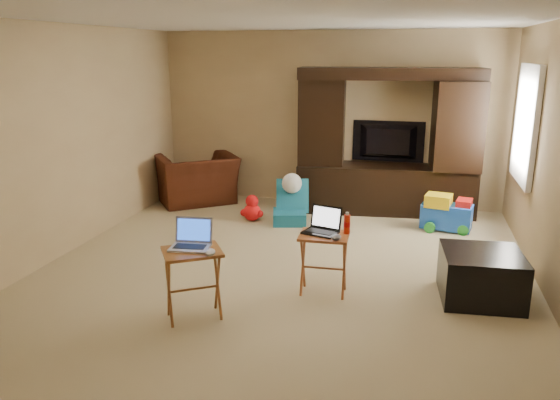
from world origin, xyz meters
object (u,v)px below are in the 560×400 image
(ottoman, at_px, (481,276))
(water_bottle, at_px, (347,224))
(television, at_px, (388,142))
(plush_toy, at_px, (252,208))
(push_toy, at_px, (447,212))
(tray_table_left, at_px, (193,284))
(entertainment_center, at_px, (387,142))
(laptop_right, at_px, (321,221))
(recliner, at_px, (196,179))
(child_rocker, at_px, (290,202))
(tray_table_right, at_px, (324,264))
(laptop_left, at_px, (189,235))
(mouse_left, at_px, (210,252))
(mouse_right, at_px, (336,237))

(ottoman, relative_size, water_bottle, 3.89)
(television, distance_m, water_bottle, 3.08)
(plush_toy, distance_m, push_toy, 2.52)
(water_bottle, bearing_deg, tray_table_left, -144.65)
(entertainment_center, xyz_separation_m, push_toy, (0.83, -0.65, -0.77))
(plush_toy, relative_size, laptop_right, 1.19)
(recliner, relative_size, child_rocker, 1.94)
(entertainment_center, bearing_deg, recliner, 178.48)
(entertainment_center, distance_m, tray_table_right, 3.02)
(ottoman, xyz_separation_m, tray_table_left, (-2.40, -0.99, 0.08))
(laptop_left, distance_m, laptop_right, 1.22)
(recliner, xyz_separation_m, laptop_right, (2.36, -2.71, 0.34))
(recliner, relative_size, water_bottle, 6.21)
(tray_table_left, height_order, tray_table_right, tray_table_left)
(child_rocker, xyz_separation_m, push_toy, (2.00, 0.22, -0.05))
(television, xyz_separation_m, tray_table_left, (-1.35, -3.90, -0.65))
(child_rocker, height_order, mouse_left, mouse_left)
(push_toy, bearing_deg, ottoman, -72.48)
(entertainment_center, bearing_deg, television, 84.74)
(child_rocker, distance_m, water_bottle, 2.24)
(television, distance_m, push_toy, 1.41)
(television, height_order, laptop_right, television)
(tray_table_right, height_order, laptop_right, laptop_right)
(tray_table_left, distance_m, mouse_right, 1.31)
(child_rocker, height_order, laptop_left, laptop_left)
(mouse_right, bearing_deg, laptop_left, -152.09)
(television, bearing_deg, push_toy, 133.38)
(plush_toy, xyz_separation_m, water_bottle, (1.51, -1.95, 0.49))
(child_rocker, distance_m, laptop_right, 2.20)
(ottoman, xyz_separation_m, water_bottle, (-1.22, -0.15, 0.45))
(child_rocker, distance_m, ottoman, 2.86)
(tray_table_left, bearing_deg, television, 38.01)
(ottoman, distance_m, laptop_left, 2.66)
(recliner, distance_m, tray_table_left, 3.76)
(recliner, xyz_separation_m, mouse_left, (1.60, -3.55, 0.28))
(recliner, xyz_separation_m, water_bottle, (2.59, -2.65, 0.31))
(television, xyz_separation_m, plush_toy, (-1.69, -1.12, -0.78))
(mouse_left, xyz_separation_m, mouse_right, (0.92, 0.70, -0.03))
(recliner, bearing_deg, laptop_left, 73.97)
(laptop_left, bearing_deg, mouse_left, -30.53)
(laptop_right, bearing_deg, ottoman, 24.17)
(plush_toy, height_order, mouse_left, mouse_left)
(recliner, distance_m, tray_table_right, 3.63)
(television, bearing_deg, plush_toy, 33.94)
(child_rocker, height_order, laptop_right, laptop_right)
(push_toy, xyz_separation_m, water_bottle, (-1.00, -2.18, 0.44))
(recliner, xyz_separation_m, push_toy, (3.59, -0.47, -0.13))
(plush_toy, xyz_separation_m, push_toy, (2.51, 0.23, 0.05))
(push_toy, distance_m, mouse_left, 3.69)
(mouse_right, relative_size, water_bottle, 0.66)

